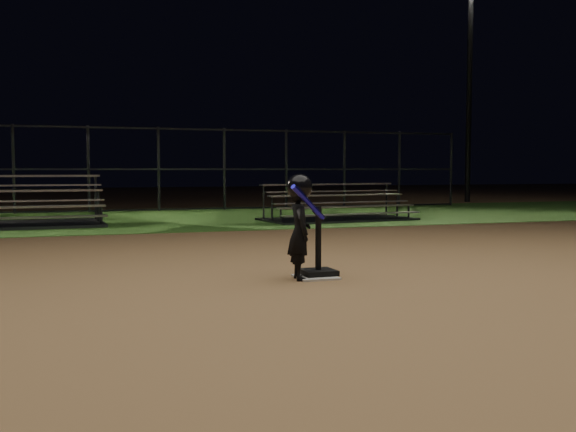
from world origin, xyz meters
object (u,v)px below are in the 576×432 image
object	(u,v)px
batting_tee	(318,262)
child_batter	(300,224)
home_plate	(316,277)
light_pole_right	(470,71)
bleacher_right	(338,213)

from	to	relation	value
batting_tee	child_batter	size ratio (longest dim) A/B	0.67
home_plate	batting_tee	xyz separation A→B (m)	(0.06, 0.09, 0.16)
light_pole_right	home_plate	bearing A→B (deg)	-128.77
bleacher_right	child_batter	bearing A→B (deg)	-121.92
bleacher_right	light_pole_right	distance (m)	11.90
batting_tee	bleacher_right	world-z (taller)	bleacher_right
light_pole_right	bleacher_right	bearing A→B (deg)	-140.05
batting_tee	bleacher_right	xyz separation A→B (m)	(3.57, 7.85, 0.01)
batting_tee	light_pole_right	world-z (taller)	light_pole_right
child_batter	batting_tee	bearing A→B (deg)	-59.77
home_plate	light_pole_right	size ratio (longest dim) A/B	0.05
bleacher_right	light_pole_right	xyz separation A→B (m)	(8.36, 7.01, 4.76)
batting_tee	light_pole_right	distance (m)	19.65
bleacher_right	light_pole_right	world-z (taller)	light_pole_right
batting_tee	child_batter	distance (m)	0.55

